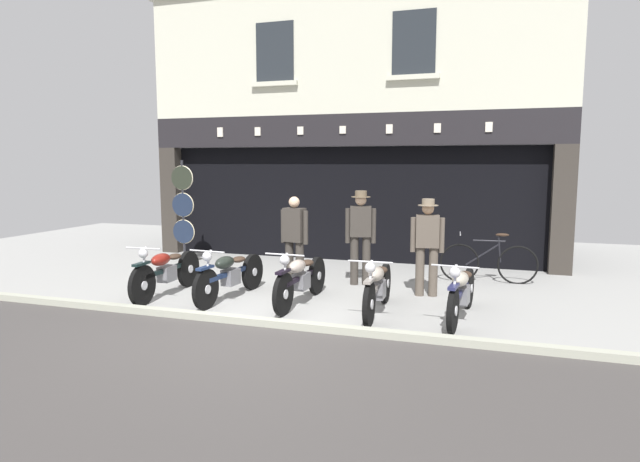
# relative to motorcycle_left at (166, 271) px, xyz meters

# --- Properties ---
(ground) EXTENTS (21.45, 22.00, 0.18)m
(ground) POSITION_rel_motorcycle_left_xyz_m (2.03, -2.12, -0.47)
(ground) COLOR #969693
(shop_facade) EXTENTS (9.75, 4.42, 6.27)m
(shop_facade) POSITION_rel_motorcycle_left_xyz_m (2.03, 5.87, 1.28)
(shop_facade) COLOR black
(shop_facade) RESTS_ON ground
(motorcycle_left) EXTENTS (0.62, 2.05, 0.92)m
(motorcycle_left) POSITION_rel_motorcycle_left_xyz_m (0.00, 0.00, 0.00)
(motorcycle_left) COLOR black
(motorcycle_left) RESTS_ON ground
(motorcycle_center_left) EXTENTS (0.62, 2.07, 0.91)m
(motorcycle_center_left) POSITION_rel_motorcycle_left_xyz_m (1.13, 0.13, -0.01)
(motorcycle_center_left) COLOR black
(motorcycle_center_left) RESTS_ON ground
(motorcycle_center) EXTENTS (0.62, 2.05, 0.92)m
(motorcycle_center) POSITION_rel_motorcycle_left_xyz_m (2.35, 0.17, -0.00)
(motorcycle_center) COLOR black
(motorcycle_center) RESTS_ON ground
(motorcycle_center_right) EXTENTS (0.62, 1.97, 0.90)m
(motorcycle_center_right) POSITION_rel_motorcycle_left_xyz_m (3.63, 0.01, -0.01)
(motorcycle_center_right) COLOR black
(motorcycle_center_right) RESTS_ON ground
(motorcycle_right) EXTENTS (0.62, 2.01, 0.90)m
(motorcycle_right) POSITION_rel_motorcycle_left_xyz_m (4.83, 0.07, -0.01)
(motorcycle_right) COLOR black
(motorcycle_right) RESTS_ON ground
(salesman_left) EXTENTS (0.55, 0.29, 1.64)m
(salesman_left) POSITION_rel_motorcycle_left_xyz_m (1.82, 1.30, 0.48)
(salesman_left) COLOR #38332D
(salesman_left) RESTS_ON ground
(shopkeeper_center) EXTENTS (0.55, 0.35, 1.73)m
(shopkeeper_center) POSITION_rel_motorcycle_left_xyz_m (2.92, 1.83, 0.54)
(shopkeeper_center) COLOR #38332D
(shopkeeper_center) RESTS_ON ground
(salesman_right) EXTENTS (0.56, 0.34, 1.64)m
(salesman_right) POSITION_rel_motorcycle_left_xyz_m (4.18, 1.34, 0.48)
(salesman_right) COLOR brown
(salesman_right) RESTS_ON ground
(tyre_sign_pole) EXTENTS (0.54, 0.06, 2.29)m
(tyre_sign_pole) POSITION_rel_motorcycle_left_xyz_m (-1.35, 2.73, 0.86)
(tyre_sign_pole) COLOR #232328
(tyre_sign_pole) RESTS_ON ground
(advert_board_near) EXTENTS (0.69, 0.03, 0.88)m
(advert_board_near) POSITION_rel_motorcycle_left_xyz_m (4.60, 4.26, 1.50)
(advert_board_near) COLOR silver
(leaning_bicycle) EXTENTS (1.78, 0.50, 0.96)m
(leaning_bicycle) POSITION_rel_motorcycle_left_xyz_m (5.17, 2.75, -0.04)
(leaning_bicycle) COLOR black
(leaning_bicycle) RESTS_ON ground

